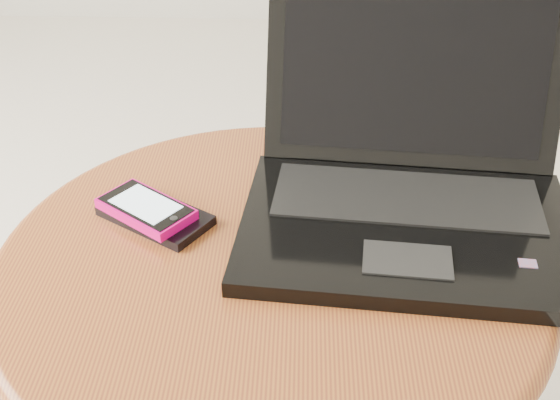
{
  "coord_description": "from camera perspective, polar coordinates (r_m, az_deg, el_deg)",
  "views": [
    {
      "loc": [
        0.07,
        -0.61,
        0.94
      ],
      "look_at": [
        0.05,
        0.01,
        0.53
      ],
      "focal_mm": 47.23,
      "sensor_mm": 36.0,
      "label": 1
    }
  ],
  "objects": [
    {
      "name": "table",
      "position": [
        0.84,
        -0.65,
        -9.62
      ],
      "size": [
        0.59,
        0.59,
        0.47
      ],
      "color": "brown",
      "rests_on": "ground"
    },
    {
      "name": "laptop",
      "position": [
        0.82,
        9.9,
        1.35
      ],
      "size": [
        0.38,
        0.34,
        0.23
      ],
      "color": "black",
      "rests_on": "table"
    },
    {
      "name": "phone_black",
      "position": [
        0.83,
        -9.64,
        -1.18
      ],
      "size": [
        0.14,
        0.12,
        0.01
      ],
      "color": "black",
      "rests_on": "table"
    },
    {
      "name": "phone_pink",
      "position": [
        0.82,
        -10.33,
        -0.65
      ],
      "size": [
        0.12,
        0.11,
        0.01
      ],
      "color": "#DB0373",
      "rests_on": "phone_black"
    }
  ]
}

